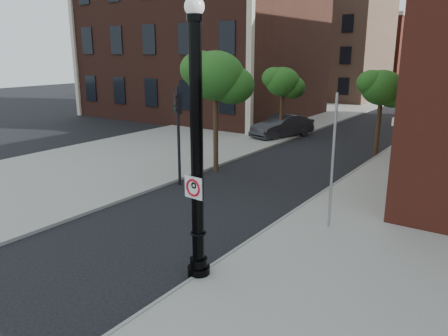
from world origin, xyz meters
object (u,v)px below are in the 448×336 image
Objects in this scene: lamppost at (197,159)px; parked_car at (282,126)px; traffic_signal_right at (413,120)px; traffic_signal_left at (178,119)px; no_parking_sign at (193,187)px.

parked_car is at bearing 110.98° from lamppost.
traffic_signal_right is at bearing -21.34° from parked_car.
traffic_signal_left is 9.49m from traffic_signal_right.
no_parking_sign is at bearing -118.27° from traffic_signal_right.
lamppost is at bearing -118.58° from traffic_signal_right.
traffic_signal_left reaches higher than parked_car.
traffic_signal_right is at bearing 80.15° from no_parking_sign.
no_parking_sign is 19.69m from parked_car.
lamppost is 12.30× the size of no_parking_sign.
traffic_signal_left is at bearing -165.65° from traffic_signal_right.
parked_car is (-6.96, 18.16, -2.39)m from lamppost.
lamppost reaches higher than no_parking_sign.
traffic_signal_right is at bearing 40.87° from traffic_signal_left.
lamppost is 1.47× the size of parked_car.
traffic_signal_left is at bearing 137.34° from no_parking_sign.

